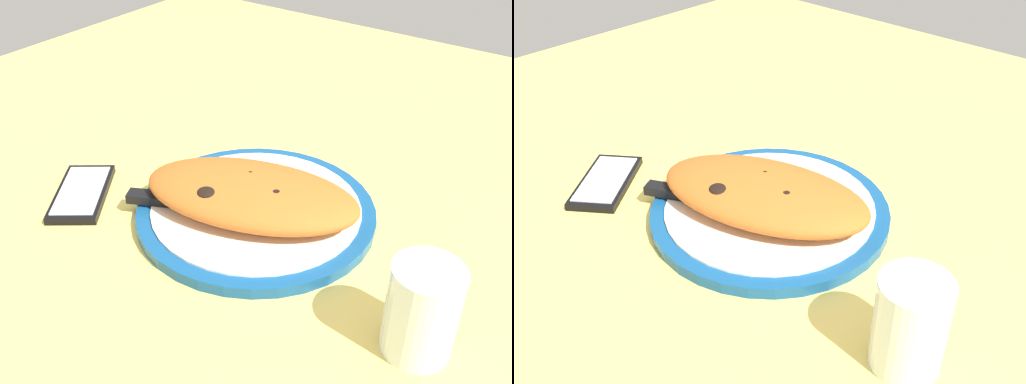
{
  "view_description": "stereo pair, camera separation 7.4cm",
  "coord_description": "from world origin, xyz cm",
  "views": [
    {
      "loc": [
        -35.91,
        49.61,
        44.62
      ],
      "look_at": [
        0.0,
        0.0,
        3.77
      ],
      "focal_mm": 41.93,
      "sensor_mm": 36.0,
      "label": 1
    },
    {
      "loc": [
        -41.6,
        44.95,
        44.62
      ],
      "look_at": [
        0.0,
        0.0,
        3.77
      ],
      "focal_mm": 41.93,
      "sensor_mm": 36.0,
      "label": 2
    }
  ],
  "objects": [
    {
      "name": "knife",
      "position": [
        6.81,
        5.01,
        2.28
      ],
      "size": [
        20.97,
        11.34,
        1.2
      ],
      "color": "silver",
      "rests_on": "plate"
    },
    {
      "name": "plate",
      "position": [
        0.0,
        0.0,
        0.86
      ],
      "size": [
        29.96,
        29.96,
        1.77
      ],
      "color": "navy",
      "rests_on": "ground_plane"
    },
    {
      "name": "ground_plane",
      "position": [
        0.0,
        0.0,
        -1.5
      ],
      "size": [
        150.0,
        150.0,
        3.0
      ],
      "primitive_type": "cube",
      "color": "#EACC60"
    },
    {
      "name": "calzone",
      "position": [
        -0.22,
        1.11,
        4.08
      ],
      "size": [
        29.86,
        21.18,
        4.59
      ],
      "color": "#C16023",
      "rests_on": "plate"
    },
    {
      "name": "water_glass",
      "position": [
        -24.99,
        8.4,
        4.24
      ],
      "size": [
        6.81,
        6.81,
        9.83
      ],
      "color": "silver",
      "rests_on": "ground_plane"
    },
    {
      "name": "smartphone",
      "position": [
        21.42,
        9.85,
        0.56
      ],
      "size": [
        12.83,
        14.18,
        1.16
      ],
      "color": "black",
      "rests_on": "ground_plane"
    },
    {
      "name": "fork",
      "position": [
        3.28,
        -6.13,
        1.97
      ],
      "size": [
        16.23,
        3.78,
        0.4
      ],
      "color": "silver",
      "rests_on": "plate"
    }
  ]
}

